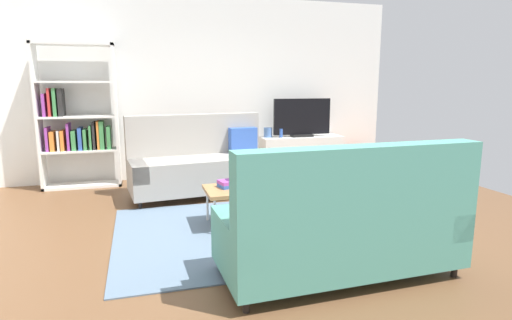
{
  "coord_description": "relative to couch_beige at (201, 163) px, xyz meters",
  "views": [
    {
      "loc": [
        -1.08,
        -4.08,
        1.53
      ],
      "look_at": [
        0.22,
        0.49,
        0.65
      ],
      "focal_mm": 29.13,
      "sensor_mm": 36.0,
      "label": 1
    }
  ],
  "objects": [
    {
      "name": "ground_plane",
      "position": [
        0.27,
        -1.56,
        -0.44
      ],
      "size": [
        7.68,
        7.68,
        0.0
      ],
      "primitive_type": "plane",
      "color": "brown"
    },
    {
      "name": "area_rug",
      "position": [
        0.34,
        -1.62,
        -0.44
      ],
      "size": [
        2.9,
        2.2,
        0.01
      ],
      "primitive_type": "cube",
      "color": "slate",
      "rests_on": "ground_plane"
    },
    {
      "name": "bottle_0",
      "position": [
        1.48,
        0.86,
        0.27
      ],
      "size": [
        0.06,
        0.06,
        0.15
      ],
      "primitive_type": "cylinder",
      "color": "#3359B2",
      "rests_on": "tv_console"
    },
    {
      "name": "coffee_table",
      "position": [
        0.39,
        -1.42,
        -0.05
      ],
      "size": [
        1.1,
        0.56,
        0.42
      ],
      "color": "#9E7042",
      "rests_on": "ground_plane"
    },
    {
      "name": "couch_green",
      "position": [
        0.68,
        -2.84,
        0.0
      ],
      "size": [
        1.92,
        0.9,
        1.1
      ],
      "rotation": [
        0.0,
        0.0,
        0.03
      ],
      "color": "teal",
      "rests_on": "ground_plane"
    },
    {
      "name": "table_book_0",
      "position": [
        0.12,
        -1.35,
        -0.0
      ],
      "size": [
        0.28,
        0.23,
        0.04
      ],
      "primitive_type": "cube",
      "rotation": [
        0.0,
        0.0,
        0.25
      ],
      "color": "#3359B2",
      "rests_on": "coffee_table"
    },
    {
      "name": "potted_plant",
      "position": [
        0.25,
        -1.38,
        0.15
      ],
      "size": [
        0.24,
        0.24,
        0.32
      ],
      "color": "brown",
      "rests_on": "coffee_table"
    },
    {
      "name": "vase_0",
      "position": [
        1.28,
        0.95,
        0.28
      ],
      "size": [
        0.14,
        0.14,
        0.16
      ],
      "primitive_type": "cylinder",
      "color": "#4C72B2",
      "rests_on": "tv_console"
    },
    {
      "name": "tv_console",
      "position": [
        1.86,
        0.9,
        -0.12
      ],
      "size": [
        1.4,
        0.44,
        0.64
      ],
      "primitive_type": "cube",
      "color": "silver",
      "rests_on": "ground_plane"
    },
    {
      "name": "wall_far",
      "position": [
        0.27,
        1.24,
        1.01
      ],
      "size": [
        6.4,
        0.12,
        2.9
      ],
      "primitive_type": "cube",
      "color": "white",
      "rests_on": "ground_plane"
    },
    {
      "name": "bookshelf",
      "position": [
        -1.67,
        0.92,
        0.54
      ],
      "size": [
        1.1,
        0.36,
        2.1
      ],
      "color": "white",
      "rests_on": "ground_plane"
    },
    {
      "name": "couch_beige",
      "position": [
        0.0,
        0.0,
        0.0
      ],
      "size": [
        1.98,
        1.05,
        1.1
      ],
      "rotation": [
        0.0,
        0.0,
        3.26
      ],
      "color": "gray",
      "rests_on": "ground_plane"
    },
    {
      "name": "table_book_1",
      "position": [
        0.12,
        -1.35,
        0.04
      ],
      "size": [
        0.28,
        0.23,
        0.04
      ],
      "primitive_type": "cube",
      "rotation": [
        0.0,
        0.0,
        0.24
      ],
      "color": "purple",
      "rests_on": "table_book_0"
    },
    {
      "name": "tv",
      "position": [
        1.86,
        0.88,
        0.51
      ],
      "size": [
        1.0,
        0.2,
        0.64
      ],
      "color": "black",
      "rests_on": "tv_console"
    },
    {
      "name": "storage_trunk",
      "position": [
        2.96,
        0.8,
        -0.22
      ],
      "size": [
        0.52,
        0.4,
        0.44
      ],
      "primitive_type": "cube",
      "color": "orange",
      "rests_on": "ground_plane"
    }
  ]
}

